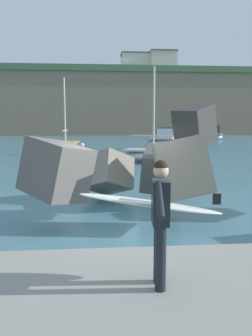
{
  "coord_description": "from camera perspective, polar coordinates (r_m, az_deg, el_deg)",
  "views": [
    {
      "loc": [
        -0.59,
        -7.79,
        2.51
      ],
      "look_at": [
        0.13,
        0.5,
        1.4
      ],
      "focal_mm": 36.52,
      "sensor_mm": 36.0,
      "label": 1
    }
  ],
  "objects": [
    {
      "name": "ground_plane",
      "position": [
        8.2,
        -0.63,
        -10.22
      ],
      "size": [
        400.0,
        400.0,
        0.0
      ],
      "primitive_type": "plane",
      "color": "#42707F"
    },
    {
      "name": "walkway_path",
      "position": [
        4.52,
        3.63,
        -24.34
      ],
      "size": [
        48.0,
        4.4,
        0.24
      ],
      "primitive_type": "cube",
      "color": "gray",
      "rests_on": "ground"
    },
    {
      "name": "breakwater_jetty",
      "position": [
        9.17,
        -7.9,
        0.11
      ],
      "size": [
        31.97,
        6.63,
        3.2
      ],
      "color": "gray",
      "rests_on": "ground"
    },
    {
      "name": "surfer_with_board",
      "position": [
        4.8,
        5.21,
        -7.29
      ],
      "size": [
        2.11,
        1.24,
        1.78
      ],
      "color": "black",
      "rests_on": "walkway_path"
    },
    {
      "name": "boat_near_left",
      "position": [
        40.95,
        11.02,
        4.94
      ],
      "size": [
        4.57,
        4.73,
        2.34
      ],
      "color": "#1E6656",
      "rests_on": "ground"
    },
    {
      "name": "boat_near_centre",
      "position": [
        52.54,
        14.67,
        5.32
      ],
      "size": [
        3.13,
        4.74,
        2.15
      ],
      "color": "white",
      "rests_on": "ground"
    },
    {
      "name": "boat_near_right",
      "position": [
        27.2,
        -10.16,
        3.35
      ],
      "size": [
        2.27,
        4.65,
        5.96
      ],
      "color": "#EAC64C",
      "rests_on": "ground"
    },
    {
      "name": "boat_mid_left",
      "position": [
        32.54,
        7.42,
        4.31
      ],
      "size": [
        5.44,
        4.45,
        2.08
      ],
      "color": "beige",
      "rests_on": "ground"
    },
    {
      "name": "boat_far_left",
      "position": [
        21.7,
        5.52,
        2.14
      ],
      "size": [
        5.25,
        3.78,
        5.94
      ],
      "color": "white",
      "rests_on": "ground"
    },
    {
      "name": "mooring_buoy_inner",
      "position": [
        35.41,
        -7.33,
        3.82
      ],
      "size": [
        0.44,
        0.44,
        0.44
      ],
      "color": "silver",
      "rests_on": "ground"
    },
    {
      "name": "headland_bluff",
      "position": [
        88.27,
        10.19,
        10.26
      ],
      "size": [
        109.79,
        35.84,
        13.57
      ],
      "color": "#847056",
      "rests_on": "ground"
    },
    {
      "name": "station_building_west",
      "position": [
        92.25,
        1.64,
        16.53
      ],
      "size": [
        7.7,
        6.2,
        6.55
      ],
      "color": "silver",
      "rests_on": "headland_bluff"
    },
    {
      "name": "station_building_central",
      "position": [
        95.4,
        3.13,
        15.87
      ],
      "size": [
        8.31,
        6.13,
        5.38
      ],
      "color": "#B2ADA3",
      "rests_on": "headland_bluff"
    },
    {
      "name": "station_building_east",
      "position": [
        90.12,
        6.04,
        16.7
      ],
      "size": [
        6.61,
        6.85,
        6.52
      ],
      "color": "beige",
      "rests_on": "headland_bluff"
    }
  ]
}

